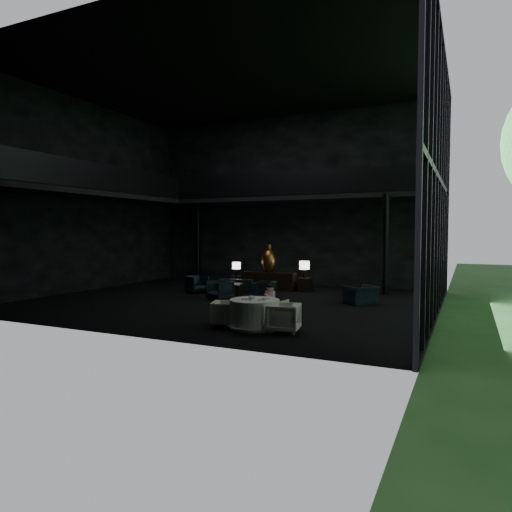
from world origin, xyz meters
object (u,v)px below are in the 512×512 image
at_px(lounge_armchair_west, 197,283).
at_px(dining_table, 255,316).
at_px(sofa, 237,283).
at_px(table_lamp_right, 304,266).
at_px(child, 270,295).
at_px(bronze_urn, 269,260).
at_px(dining_chair_north, 273,311).
at_px(lounge_armchair_south, 220,289).
at_px(dining_chair_west, 226,313).
at_px(coffee_table, 229,289).
at_px(table_lamp_left, 236,266).
at_px(window_armchair, 361,293).
at_px(console, 269,281).
at_px(lounge_armchair_east, 266,289).
at_px(side_table_left, 238,282).
at_px(dining_chair_east, 283,316).
at_px(side_table_right, 305,285).

relative_size(lounge_armchair_west, dining_table, 0.53).
bearing_deg(sofa, table_lamp_right, -168.08).
bearing_deg(child, table_lamp_right, -79.41).
height_order(bronze_urn, dining_chair_north, bronze_urn).
relative_size(lounge_armchair_south, dining_chair_west, 1.17).
height_order(lounge_armchair_south, coffee_table, lounge_armchair_south).
bearing_deg(dining_table, table_lamp_left, 120.57).
relative_size(table_lamp_right, lounge_armchair_west, 0.91).
bearing_deg(dining_chair_west, coffee_table, 9.53).
relative_size(table_lamp_right, dining_chair_west, 1.05).
bearing_deg(dining_table, window_armchair, 71.56).
bearing_deg(dining_table, lounge_armchair_west, 134.17).
relative_size(dining_table, child, 2.43).
height_order(dining_table, dining_chair_north, dining_table).
bearing_deg(table_lamp_right, console, -178.05).
xyz_separation_m(bronze_urn, window_armchair, (4.46, -2.32, -0.88)).
xyz_separation_m(bronze_urn, child, (2.80, -6.40, -0.52)).
xyz_separation_m(lounge_armchair_south, dining_chair_north, (3.39, -3.01, -0.08)).
bearing_deg(lounge_armchair_east, child, 15.29).
distance_m(table_lamp_right, sofa, 2.90).
bearing_deg(bronze_urn, table_lamp_right, 1.49).
bearing_deg(dining_chair_west, window_armchair, -44.22).
bearing_deg(side_table_left, lounge_armchair_east, -44.27).
bearing_deg(lounge_armchair_south, sofa, 122.16).
distance_m(lounge_armchair_south, window_armchair, 5.08).
bearing_deg(dining_chair_north, sofa, -46.42).
bearing_deg(bronze_urn, table_lamp_left, 178.18).
distance_m(sofa, window_armchair, 5.59).
bearing_deg(window_armchair, child, 19.04).
relative_size(console, dining_chair_north, 3.82).
bearing_deg(lounge_armchair_west, console, -23.21).
distance_m(table_lamp_left, lounge_armchair_south, 3.64).
bearing_deg(table_lamp_right, dining_chair_east, -74.95).
height_order(side_table_left, dining_chair_north, dining_chair_north).
distance_m(dining_chair_north, dining_chair_west, 1.37).
distance_m(sofa, dining_chair_east, 7.89).
distance_m(console, side_table_right, 1.61).
height_order(lounge_armchair_east, dining_chair_west, dining_chair_west).
bearing_deg(console, child, -66.29).
height_order(console, window_armchair, window_armchair).
distance_m(dining_chair_north, dining_chair_east, 1.29).
distance_m(console, window_armchair, 5.02).
height_order(side_table_left, dining_table, dining_table).
xyz_separation_m(console, sofa, (-0.99, -1.02, -0.05)).
bearing_deg(sofa, window_armchair, 156.08).
xyz_separation_m(side_table_right, dining_chair_west, (0.34, -7.50, 0.05)).
bearing_deg(table_lamp_right, dining_chair_west, -87.35).
distance_m(lounge_armchair_south, dining_chair_west, 4.70).
bearing_deg(child, dining_chair_east, 127.68).
height_order(console, table_lamp_left, table_lamp_left).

